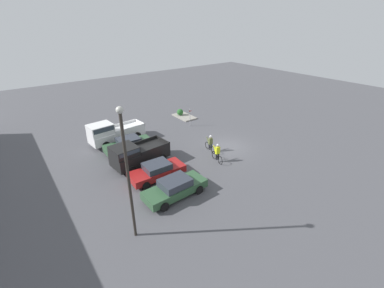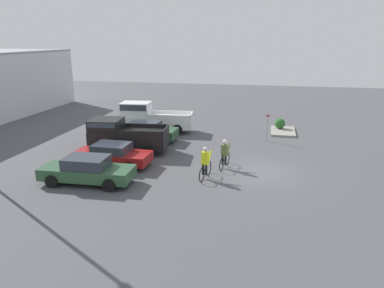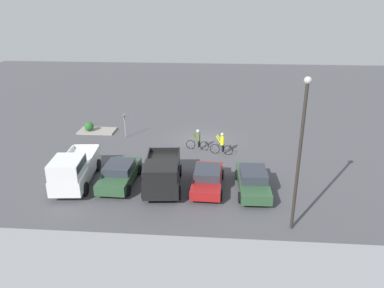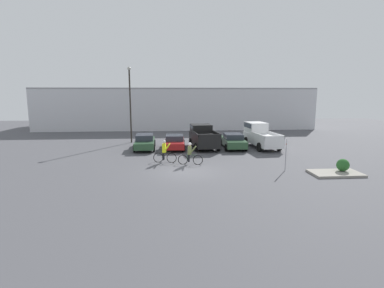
# 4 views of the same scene
# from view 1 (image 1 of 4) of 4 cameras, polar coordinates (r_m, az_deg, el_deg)

# --- Properties ---
(ground_plane) EXTENTS (80.00, 80.00, 0.00)m
(ground_plane) POSITION_cam_1_polar(r_m,az_deg,el_deg) (25.82, 7.88, -0.59)
(ground_plane) COLOR #4C4C51
(sedan_0) EXTENTS (2.05, 4.73, 1.40)m
(sedan_0) POSITION_cam_1_polar(r_m,az_deg,el_deg) (18.49, -3.76, -9.64)
(sedan_0) COLOR #2D5133
(sedan_0) RESTS_ON ground_plane
(sedan_1) EXTENTS (2.05, 4.47, 1.32)m
(sedan_1) POSITION_cam_1_polar(r_m,az_deg,el_deg) (20.58, -7.76, -5.87)
(sedan_1) COLOR maroon
(sedan_1) RESTS_ON ground_plane
(pickup_truck_0) EXTENTS (2.65, 5.08, 2.15)m
(pickup_truck_0) POSITION_cam_1_polar(r_m,az_deg,el_deg) (22.40, -12.19, -2.13)
(pickup_truck_0) COLOR black
(pickup_truck_0) RESTS_ON ground_plane
(sedan_2) EXTENTS (2.10, 4.53, 1.41)m
(sedan_2) POSITION_cam_1_polar(r_m,az_deg,el_deg) (25.09, -13.88, -0.13)
(sedan_2) COLOR #2D5133
(sedan_2) RESTS_ON ground_plane
(pickup_truck_1) EXTENTS (2.50, 5.70, 2.31)m
(pickup_truck_1) POSITION_cam_1_polar(r_m,az_deg,el_deg) (27.11, -17.40, 2.51)
(pickup_truck_1) COLOR white
(pickup_truck_1) RESTS_ON ground_plane
(cyclist_0) EXTENTS (1.84, 0.54, 1.68)m
(cyclist_0) POSITION_cam_1_polar(r_m,az_deg,el_deg) (24.44, 4.09, 0.19)
(cyclist_0) COLOR black
(cyclist_0) RESTS_ON ground_plane
(cyclist_1) EXTENTS (1.78, 0.53, 1.74)m
(cyclist_1) POSITION_cam_1_polar(r_m,az_deg,el_deg) (22.73, 5.65, -1.98)
(cyclist_1) COLOR black
(cyclist_1) RESTS_ON ground_plane
(fire_lane_sign) EXTENTS (0.14, 0.29, 2.17)m
(fire_lane_sign) POSITION_cam_1_polar(r_m,az_deg,el_deg) (30.14, -0.45, 6.38)
(fire_lane_sign) COLOR #9E9EA3
(fire_lane_sign) RESTS_ON ground_plane
(lamppost) EXTENTS (0.36, 0.36, 7.90)m
(lamppost) POSITION_cam_1_polar(r_m,az_deg,el_deg) (13.61, -14.19, -5.41)
(lamppost) COLOR #2D2823
(lamppost) RESTS_ON ground_plane
(curb_island) EXTENTS (3.18, 1.84, 0.15)m
(curb_island) POSITION_cam_1_polar(r_m,az_deg,el_deg) (33.44, -1.71, 6.13)
(curb_island) COLOR gray
(curb_island) RESTS_ON ground_plane
(shrub) EXTENTS (0.81, 0.81, 0.81)m
(shrub) POSITION_cam_1_polar(r_m,az_deg,el_deg) (33.62, -2.67, 7.10)
(shrub) COLOR #286028
(shrub) RESTS_ON curb_island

